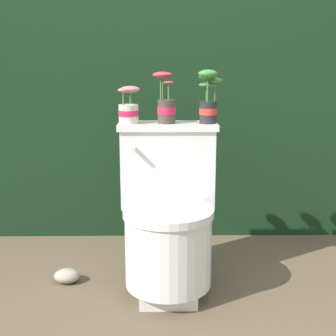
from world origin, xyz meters
TOP-DOWN VIEW (x-y plane):
  - ground_plane at (0.00, 0.00)m, footprint 12.00×12.00m
  - hedge_backdrop at (0.00, 1.10)m, footprint 3.11×0.74m
  - toilet at (0.01, 0.03)m, footprint 0.48×0.53m
  - potted_plant_left at (-0.17, 0.17)m, footprint 0.10×0.12m
  - potted_plant_midleft at (0.01, 0.17)m, footprint 0.11×0.09m
  - potted_plant_middle at (0.21, 0.17)m, footprint 0.12×0.10m
  - garden_stone at (-0.49, 0.10)m, footprint 0.13×0.10m

SIDE VIEW (x-z plane):
  - ground_plane at x=0.00m, z-range 0.00..0.00m
  - garden_stone at x=-0.49m, z-range 0.00..0.07m
  - toilet at x=0.01m, z-range -0.04..0.75m
  - hedge_backdrop at x=0.00m, z-range 0.00..1.71m
  - potted_plant_left at x=-0.17m, z-range 0.78..0.95m
  - potted_plant_midleft at x=0.01m, z-range 0.76..1.01m
  - potted_plant_middle at x=0.21m, z-range 0.79..1.04m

